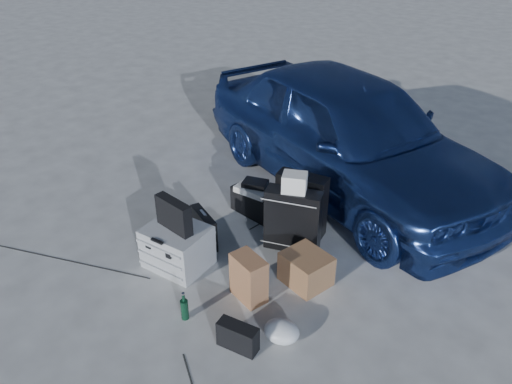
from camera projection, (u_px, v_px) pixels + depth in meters
ground at (217, 292)px, 4.72m from camera, size 60.00×60.00×0.00m
car at (347, 132)px, 6.12m from camera, size 4.70×3.27×1.49m
pelican_case at (177, 247)px, 4.98m from camera, size 0.62×0.51×0.43m
laptop_bag at (174, 215)px, 4.79m from camera, size 0.44×0.17×0.32m
briefcase at (204, 228)px, 5.32m from camera, size 0.47×0.29×0.36m
suitcase_left at (301, 204)px, 5.41m from camera, size 0.57×0.27×0.71m
suitcase_right at (293, 220)px, 5.16m from camera, size 0.61×0.36×0.69m
white_carton at (294, 183)px, 4.95m from camera, size 0.30×0.27×0.19m
duffel_bag at (257, 203)px, 5.81m from camera, size 0.65×0.36×0.31m
flat_box_white at (255, 189)px, 5.72m from camera, size 0.41×0.31×0.07m
flat_box_black at (255, 184)px, 5.69m from camera, size 0.32×0.26×0.06m
kraft_bag at (249, 278)px, 4.56m from camera, size 0.39×0.30×0.45m
cardboard_box at (306, 269)px, 4.77m from camera, size 0.51×0.47×0.32m
plastic_bag at (282, 331)px, 4.18m from camera, size 0.34×0.30×0.17m
messenger_bag at (238, 337)px, 4.09m from camera, size 0.36×0.17×0.24m
green_bottle at (184, 306)px, 4.36m from camera, size 0.08×0.08×0.28m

